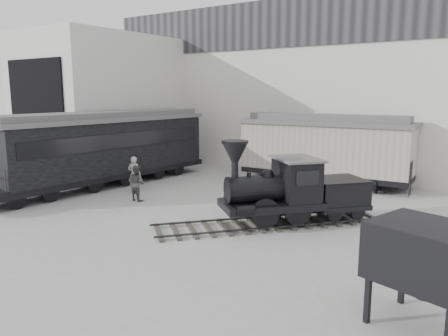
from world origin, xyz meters
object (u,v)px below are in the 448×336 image
Objects in this scene: boxcar at (325,148)px; visitor_b at (136,183)px; passenger_coach at (105,148)px; coal_hopper at (426,261)px; locomotive at (288,194)px; visitor_a at (134,174)px.

visitor_b is at bearing -127.10° from boxcar.
passenger_coach is 18.97m from coal_hopper.
passenger_coach is at bearing 177.20° from coal_hopper.
locomotive is 0.85× the size of boxcar.
coal_hopper is at bearing -15.61° from passenger_coach.
passenger_coach reaches higher than locomotive.
locomotive reaches higher than visitor_b.
boxcar reaches higher than coal_hopper.
visitor_a is at bearing 175.26° from coal_hopper.
visitor_b is 0.66× the size of coal_hopper.
boxcar is 12.55m from passenger_coach.
coal_hopper is at bearing 163.25° from visitor_b.
coal_hopper is (7.67, -13.82, -0.53)m from boxcar.
boxcar is at bearing 40.21° from passenger_coach.
passenger_coach reaches higher than coal_hopper.
passenger_coach is 4.53m from visitor_b.
locomotive is 11.90m from passenger_coach.
visitor_b is (4.04, -1.61, -1.25)m from passenger_coach.
passenger_coach is 2.91m from visitor_a.
visitor_b is (1.40, -1.24, -0.08)m from visitor_a.
visitor_a is (2.64, -0.37, -1.17)m from passenger_coach.
visitor_a reaches higher than visitor_b.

